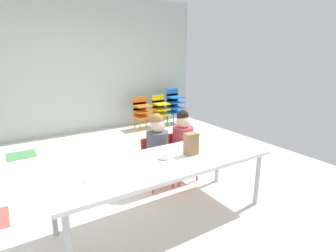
{
  "coord_description": "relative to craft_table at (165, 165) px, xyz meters",
  "views": [
    {
      "loc": [
        -1.02,
        -2.85,
        1.6
      ],
      "look_at": [
        0.38,
        -0.62,
        0.87
      ],
      "focal_mm": 28.32,
      "sensor_mm": 36.0,
      "label": 1
    }
  ],
  "objects": [
    {
      "name": "paper_bag_brown",
      "position": [
        0.31,
        -0.01,
        0.16
      ],
      "size": [
        0.13,
        0.09,
        0.22
      ],
      "primitive_type": "cube",
      "color": "#9E754C",
      "rests_on": "craft_table"
    },
    {
      "name": "seated_child_middle_seat",
      "position": [
        0.63,
        0.6,
        -0.02
      ],
      "size": [
        0.32,
        0.32,
        0.92
      ],
      "color": "red",
      "rests_on": "ground_plane"
    },
    {
      "name": "craft_table",
      "position": [
        0.0,
        0.0,
        0.0
      ],
      "size": [
        2.1,
        0.74,
        0.62
      ],
      "color": "white",
      "rests_on": "ground_plane"
    },
    {
      "name": "donut_powdered_on_plate",
      "position": [
        0.01,
        0.02,
        0.07
      ],
      "size": [
        0.12,
        0.12,
        0.03
      ],
      "primitive_type": "torus",
      "color": "white",
      "rests_on": "craft_table"
    },
    {
      "name": "ground_plane",
      "position": [
        -0.2,
        0.88,
        -0.58
      ],
      "size": [
        5.92,
        5.32,
        0.02
      ],
      "color": "silver"
    },
    {
      "name": "back_wall",
      "position": [
        -0.19,
        3.53,
        0.79
      ],
      "size": [
        5.92,
        0.1,
        2.71
      ],
      "primitive_type": "cube",
      "color": "#B2C1B7",
      "rests_on": "ground_plane"
    },
    {
      "name": "paper_plate_center_table",
      "position": [
        -0.69,
        -0.02,
        0.05
      ],
      "size": [
        0.18,
        0.18,
        0.01
      ],
      "primitive_type": "cylinder",
      "color": "white",
      "rests_on": "craft_table"
    },
    {
      "name": "kid_chair_blue_stack",
      "position": [
        2.16,
        3.07,
        -0.11
      ],
      "size": [
        0.32,
        0.3,
        0.8
      ],
      "color": "blue",
      "rests_on": "ground_plane"
    },
    {
      "name": "paper_plate_near_edge",
      "position": [
        0.01,
        0.02,
        0.05
      ],
      "size": [
        0.18,
        0.18,
        0.01
      ],
      "primitive_type": "cylinder",
      "color": "white",
      "rests_on": "craft_table"
    },
    {
      "name": "seated_child_near_camera",
      "position": [
        0.26,
        0.6,
        -0.02
      ],
      "size": [
        0.33,
        0.33,
        0.92
      ],
      "color": "red",
      "rests_on": "ground_plane"
    },
    {
      "name": "kid_chair_yellow_stack",
      "position": [
        1.77,
        3.07,
        -0.17
      ],
      "size": [
        0.32,
        0.3,
        0.68
      ],
      "color": "yellow",
      "rests_on": "ground_plane"
    },
    {
      "name": "kid_chair_orange_stack",
      "position": [
        1.31,
        3.07,
        -0.17
      ],
      "size": [
        0.32,
        0.3,
        0.68
      ],
      "color": "orange",
      "rests_on": "ground_plane"
    }
  ]
}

